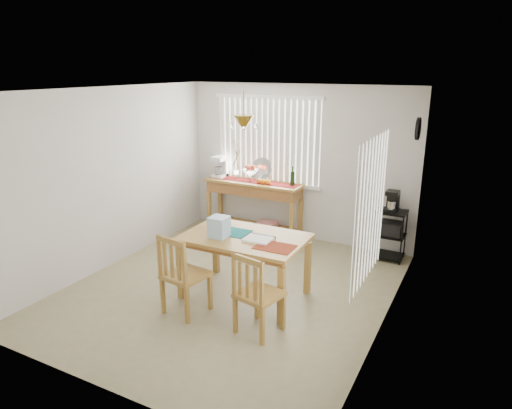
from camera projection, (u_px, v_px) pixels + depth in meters
The scene contains 10 objects.
ground at pixel (231, 289), 6.12m from camera, with size 4.00×4.50×0.01m, color gray.
room_shell at pixel (229, 165), 5.64m from camera, with size 4.20×4.70×2.70m.
sideboard at pixel (254, 195), 7.90m from camera, with size 1.72×0.48×0.97m.
sideboard_items at pixel (240, 171), 7.93m from camera, with size 1.63×0.41×0.74m.
wire_cart at pixel (390, 230), 6.96m from camera, with size 0.46×0.37×0.78m.
cart_items at pixel (393, 201), 6.83m from camera, with size 0.18×0.22×0.32m.
dining_table at pixel (245, 243), 5.75m from camera, with size 1.54×1.00×0.82m.
table_items at pixel (229, 230), 5.65m from camera, with size 1.18×0.54×0.26m.
chair_left at pixel (183, 275), 5.39m from camera, with size 0.53×0.53×1.01m.
chair_right at pixel (257, 295), 4.98m from camera, with size 0.53×0.53×0.97m.
Camera 1 is at (2.85, -4.75, 2.86)m, focal length 32.00 mm.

